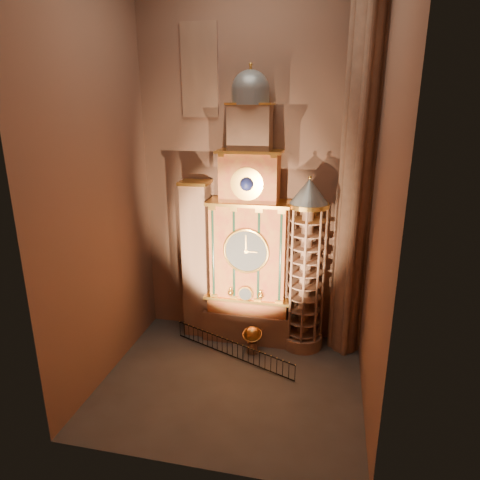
% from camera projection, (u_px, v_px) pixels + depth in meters
% --- Properties ---
extents(floor, '(14.00, 14.00, 0.00)m').
position_uv_depth(floor, '(231.00, 382.00, 23.57)').
color(floor, '#383330').
rests_on(floor, ground).
extents(wall_back, '(22.00, 0.00, 22.00)m').
position_uv_depth(wall_back, '(253.00, 167.00, 25.85)').
color(wall_back, brown).
rests_on(wall_back, floor).
extents(wall_left, '(0.00, 22.00, 22.00)m').
position_uv_depth(wall_left, '(96.00, 179.00, 21.68)').
color(wall_left, brown).
rests_on(wall_left, floor).
extents(wall_right, '(0.00, 22.00, 22.00)m').
position_uv_depth(wall_right, '(384.00, 190.00, 18.84)').
color(wall_right, brown).
rests_on(wall_right, floor).
extents(astronomical_clock, '(5.60, 2.41, 16.70)m').
position_uv_depth(astronomical_clock, '(249.00, 240.00, 26.18)').
color(astronomical_clock, '#8C634C').
rests_on(astronomical_clock, floor).
extents(portrait_tower, '(1.80, 1.60, 10.20)m').
position_uv_depth(portrait_tower, '(197.00, 260.00, 27.35)').
color(portrait_tower, '#8C634C').
rests_on(portrait_tower, floor).
extents(stair_turret, '(2.50, 2.50, 10.80)m').
position_uv_depth(stair_turret, '(305.00, 268.00, 25.66)').
color(stair_turret, '#8C634C').
rests_on(stair_turret, floor).
extents(gothic_pier, '(2.04, 2.04, 22.00)m').
position_uv_depth(gothic_pier, '(358.00, 173.00, 23.68)').
color(gothic_pier, '#8C634C').
rests_on(gothic_pier, floor).
extents(stained_glass_window, '(2.20, 0.14, 5.20)m').
position_uv_depth(stained_glass_window, '(199.00, 71.00, 24.76)').
color(stained_glass_window, navy).
rests_on(stained_glass_window, wall_back).
extents(celestial_globe, '(1.27, 1.20, 1.75)m').
position_uv_depth(celestial_globe, '(252.00, 337.00, 26.10)').
color(celestial_globe, '#8C634C').
rests_on(celestial_globe, floor).
extents(iron_railing, '(7.85, 3.36, 1.03)m').
position_uv_depth(iron_railing, '(232.00, 349.00, 25.70)').
color(iron_railing, black).
rests_on(iron_railing, floor).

